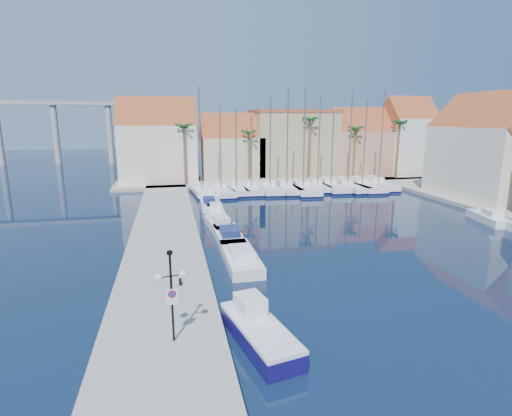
{
  "coord_description": "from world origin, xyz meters",
  "views": [
    {
      "loc": [
        -8.22,
        -20.12,
        10.62
      ],
      "look_at": [
        -1.12,
        12.86,
        3.0
      ],
      "focal_mm": 28.0,
      "sensor_mm": 36.0,
      "label": 1
    }
  ],
  "objects": [
    {
      "name": "ground",
      "position": [
        0.0,
        0.0,
        0.0
      ],
      "size": [
        260.0,
        260.0,
        0.0
      ],
      "primitive_type": "plane",
      "color": "black",
      "rests_on": "ground"
    },
    {
      "name": "quay_west",
      "position": [
        -9.0,
        13.5,
        0.25
      ],
      "size": [
        6.0,
        77.0,
        0.5
      ],
      "primitive_type": "cube",
      "color": "gray",
      "rests_on": "ground"
    },
    {
      "name": "shore_north",
      "position": [
        10.0,
        48.0,
        0.25
      ],
      "size": [
        54.0,
        16.0,
        0.5
      ],
      "primitive_type": "cube",
      "color": "gray",
      "rests_on": "ground"
    },
    {
      "name": "lamp_post",
      "position": [
        -8.43,
        -2.94,
        3.4
      ],
      "size": [
        1.48,
        0.59,
        4.41
      ],
      "rotation": [
        0.0,
        0.0,
        0.18
      ],
      "color": "black",
      "rests_on": "quay_west"
    },
    {
      "name": "bollard",
      "position": [
        -7.95,
        3.39,
        0.73
      ],
      "size": [
        0.18,
        0.18,
        0.45
      ],
      "primitive_type": "cylinder",
      "color": "black",
      "rests_on": "quay_west"
    },
    {
      "name": "fishing_boat",
      "position": [
        -4.45,
        -3.12,
        0.67
      ],
      "size": [
        3.07,
        6.05,
        2.02
      ],
      "rotation": [
        0.0,
        0.0,
        0.21
      ],
      "color": "#130D4F",
      "rests_on": "ground"
    },
    {
      "name": "motorboat_west_0",
      "position": [
        -3.42,
        7.64,
        0.51
      ],
      "size": [
        2.3,
        7.17,
        1.4
      ],
      "rotation": [
        0.0,
        0.0,
        0.0
      ],
      "color": "white",
      "rests_on": "ground"
    },
    {
      "name": "motorboat_west_1",
      "position": [
        -3.49,
        13.2,
        0.51
      ],
      "size": [
        2.16,
        6.7,
        1.4
      ],
      "rotation": [
        0.0,
        0.0,
        -0.0
      ],
      "color": "white",
      "rests_on": "ground"
    },
    {
      "name": "motorboat_west_2",
      "position": [
        -3.74,
        17.38,
        0.51
      ],
      "size": [
        2.59,
        6.36,
        1.4
      ],
      "rotation": [
        0.0,
        0.0,
        0.1
      ],
      "color": "white",
      "rests_on": "ground"
    },
    {
      "name": "motorboat_west_3",
      "position": [
        -3.49,
        23.5,
        0.51
      ],
      "size": [
        2.03,
        5.64,
        1.4
      ],
      "rotation": [
        0.0,
        0.0,
        -0.05
      ],
      "color": "white",
      "rests_on": "ground"
    },
    {
      "name": "motorboat_west_4",
      "position": [
        -3.89,
        27.08,
        0.51
      ],
      "size": [
        1.97,
        5.86,
        1.4
      ],
      "rotation": [
        0.0,
        0.0,
        -0.02
      ],
      "color": "white",
      "rests_on": "ground"
    },
    {
      "name": "motorboat_west_5",
      "position": [
        -3.5,
        33.65,
        0.51
      ],
      "size": [
        2.69,
        7.28,
        1.4
      ],
      "rotation": [
        0.0,
        0.0,
        0.06
      ],
      "color": "white",
      "rests_on": "ground"
    },
    {
      "name": "motorboat_east_1",
      "position": [
        23.98,
        14.1,
        0.51
      ],
      "size": [
        2.94,
        5.89,
        1.4
      ],
      "rotation": [
        0.0,
        0.0,
        -0.21
      ],
      "color": "white",
      "rests_on": "ground"
    },
    {
      "name": "sailboat_0",
      "position": [
        -4.09,
        35.96,
        0.65
      ],
      "size": [
        3.02,
        8.94,
        14.74
      ],
      "rotation": [
        0.0,
        0.0,
        0.08
      ],
      "color": "white",
      "rests_on": "ground"
    },
    {
      "name": "sailboat_1",
      "position": [
        -1.39,
        35.92,
        0.58
      ],
      "size": [
        3.45,
        10.31,
        12.24
      ],
      "rotation": [
        0.0,
        0.0,
        0.08
      ],
      "color": "white",
      "rests_on": "ground"
    },
    {
      "name": "sailboat_2",
      "position": [
        0.89,
        36.12,
        0.59
      ],
      "size": [
        2.79,
        8.93,
        11.82
      ],
      "rotation": [
        0.0,
        0.0,
        0.05
      ],
      "color": "white",
      "rests_on": "ground"
    },
    {
      "name": "sailboat_3",
      "position": [
        3.24,
        36.56,
        0.57
      ],
      "size": [
        3.21,
        9.79,
        11.02
      ],
      "rotation": [
        0.0,
        0.0,
        -0.07
      ],
      "color": "white",
      "rests_on": "ground"
    },
    {
      "name": "sailboat_4",
      "position": [
        5.96,
        36.44,
        0.59
      ],
      "size": [
        3.57,
        10.66,
        13.73
      ],
      "rotation": [
        0.0,
        0.0,
        -0.08
      ],
      "color": "white",
      "rests_on": "ground"
    },
    {
      "name": "sailboat_5",
      "position": [
        8.37,
        36.13,
        0.61
      ],
      "size": [
        2.79,
        10.34,
        14.98
      ],
      "rotation": [
        0.0,
        0.0,
        0.01
      ],
      "color": "white",
      "rests_on": "ground"
    },
    {
      "name": "sailboat_6",
      "position": [
        10.7,
        35.46,
        0.58
      ],
      "size": [
        4.02,
        11.92,
        14.45
      ],
      "rotation": [
        0.0,
        0.0,
        -0.08
      ],
      "color": "white",
      "rests_on": "ground"
    },
    {
      "name": "sailboat_7",
      "position": [
        13.34,
        36.4,
        0.63
      ],
      "size": [
        2.38,
        8.69,
        13.66
      ],
      "rotation": [
        0.0,
        0.0,
        -0.01
      ],
      "color": "white",
      "rests_on": "ground"
    },
    {
      "name": "sailboat_8",
      "position": [
        15.38,
        36.25,
        0.56
      ],
      "size": [
        3.33,
        11.0,
        11.2
      ],
      "rotation": [
        0.0,
        0.0,
        -0.04
      ],
      "color": "white",
      "rests_on": "ground"
    },
    {
      "name": "sailboat_9",
      "position": [
        17.91,
        35.92,
        0.59
      ],
      "size": [
        3.82,
        11.45,
        14.7
      ],
      "rotation": [
        0.0,
        0.0,
        0.08
      ],
      "color": "white",
      "rests_on": "ground"
    },
    {
      "name": "sailboat_10",
      "position": [
        20.27,
        35.81,
        0.57
      ],
      "size": [
        3.43,
        11.89,
        13.23
      ],
      "rotation": [
        0.0,
        0.0,
        -0.03
      ],
      "color": "white",
      "rests_on": "ground"
    },
    {
      "name": "sailboat_11",
      "position": [
        23.24,
        36.17,
        0.6
      ],
      "size": [
        3.74,
        10.9,
        14.66
      ],
      "rotation": [
        0.0,
        0.0,
        -0.09
      ],
      "color": "white",
      "rests_on": "ground"
    },
    {
      "name": "building_0",
      "position": [
        -10.0,
        47.0,
        6.52
      ],
      "size": [
        12.3,
        9.0,
        13.5
      ],
      "color": "beige",
      "rests_on": "shore_north"
    },
    {
      "name": "building_1",
      "position": [
        2.0,
        47.0,
        5.3
      ],
      "size": [
        10.3,
        8.0,
        11.0
      ],
      "color": "tan",
      "rests_on": "shore_north"
    },
    {
      "name": "building_2",
      "position": [
        13.0,
        48.0,
        6.26
      ],
      "size": [
        14.2,
        10.2,
        11.5
      ],
      "color": "tan",
      "rests_on": "shore_north"
    },
    {
      "name": "building_3",
      "position": [
        25.0,
        47.0,
        5.86
      ],
      "size": [
        10.3,
        8.0,
        12.0
      ],
      "color": "tan",
      "rests_on": "shore_north"
    },
    {
      "name": "building_4",
      "position": [
        34.0,
        46.0,
        6.97
      ],
      "size": [
        8.3,
        8.0,
        14.0
      ],
      "color": "white",
      "rests_on": "shore_north"
    },
    {
      "name": "building_6",
      "position": [
        32.0,
        24.0,
        6.52
      ],
      "size": [
        9.0,
        14.3,
        13.5
      ],
      "color": "beige",
      "rests_on": "shore_east"
    },
    {
      "name": "palm_0",
      "position": [
        -6.0,
        42.0,
        9.08
      ],
      "size": [
        2.6,
        2.6,
        10.15
      ],
      "color": "brown",
      "rests_on": "shore_north"
    },
    {
      "name": "palm_1",
      "position": [
        4.0,
        42.0,
        8.14
      ],
      "size": [
        2.6,
        2.6,
        9.15
      ],
      "color": "brown",
      "rests_on": "shore_north"
    },
    {
      "name": "palm_2",
      "position": [
        14.0,
        42.0,
        10.02
      ],
      "size": [
        2.6,
        2.6,
        11.15
      ],
      "color": "brown",
      "rests_on": "shore_north"
    },
    {
      "name": "palm_3",
      "position": [
        22.0,
        42.0,
        8.61
      ],
      "size": [
        2.6,
        2.6,
        9.65
      ],
      "color": "brown",
      "rests_on": "shore_north"
    },
    {
      "name": "palm_4",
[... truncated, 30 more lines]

